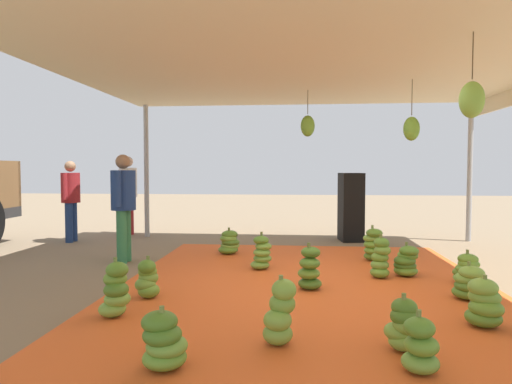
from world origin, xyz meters
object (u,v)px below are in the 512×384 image
Objects in this scene: banana_bunch_4 at (147,279)px; banana_bunch_14 at (484,304)px; banana_bunch_3 at (420,347)px; banana_bunch_10 at (404,326)px; banana_bunch_2 at (164,342)px; worker_0 at (71,195)px; banana_bunch_8 at (280,314)px; banana_bunch_1 at (467,269)px; banana_bunch_6 at (373,246)px; banana_bunch_0 at (380,259)px; worker_1 at (128,189)px; banana_bunch_15 at (115,291)px; banana_bunch_5 at (229,243)px; banana_bunch_9 at (469,284)px; banana_bunch_13 at (310,270)px; speaker_stack at (351,207)px; banana_bunch_11 at (262,254)px; worker_2 at (123,200)px; banana_bunch_7 at (406,262)px.

banana_bunch_14 is (-0.63, -3.36, 0.00)m from banana_bunch_4.
banana_bunch_3 is 0.40m from banana_bunch_10.
banana_bunch_2 is at bearing 93.00° from banana_bunch_3.
banana_bunch_10 is at bearing -74.50° from banana_bunch_2.
worker_0 reaches higher than banana_bunch_14.
banana_bunch_8 is 1.93m from banana_bunch_14.
banana_bunch_1 is 0.27× the size of worker_0.
banana_bunch_6 reaches higher than banana_bunch_3.
banana_bunch_3 is 3.02m from banana_bunch_4.
banana_bunch_10 is at bearing -116.72° from banana_bunch_4.
banana_bunch_0 is 5.96m from worker_1.
banana_bunch_3 is 0.77× the size of banana_bunch_15.
banana_bunch_5 is 4.41m from banana_bunch_10.
banana_bunch_15 is 0.36× the size of worker_0.
banana_bunch_8 is 2.50m from banana_bunch_9.
banana_bunch_6 is (2.31, -2.84, 0.03)m from banana_bunch_4.
banana_bunch_13 is (-0.68, 0.95, -0.01)m from banana_bunch_0.
banana_bunch_3 is at bearing 154.59° from banana_bunch_1.
banana_bunch_9 is at bearing -168.94° from speaker_stack.
banana_bunch_9 is 0.24× the size of worker_1.
speaker_stack reaches higher than banana_bunch_11.
worker_2 is at bearing 70.25° from banana_bunch_9.
speaker_stack is at bearing 7.13° from banana_bunch_14.
banana_bunch_3 is 2.16m from banana_bunch_9.
worker_0 is (4.33, 6.15, 0.72)m from banana_bunch_14.
banana_bunch_1 is 0.26× the size of worker_1.
banana_bunch_8 is 2.81m from banana_bunch_11.
banana_bunch_5 is at bearing 62.33° from banana_bunch_7.
worker_0 is (4.37, 2.71, 0.67)m from banana_bunch_15.
banana_bunch_0 is 1.92m from banana_bunch_14.
worker_1 is (1.00, -0.79, 0.07)m from worker_0.
banana_bunch_13 is (0.51, -1.81, 0.03)m from banana_bunch_4.
banana_bunch_14 is (-1.14, -1.55, -0.03)m from banana_bunch_13.
banana_bunch_11 reaches higher than banana_bunch_1.
banana_bunch_4 is 5.16m from speaker_stack.
banana_bunch_5 is 4.36m from banana_bunch_14.
banana_bunch_6 is at bearing -5.50° from banana_bunch_10.
banana_bunch_2 is 1.00× the size of banana_bunch_10.
banana_bunch_13 reaches higher than banana_bunch_5.
banana_bunch_1 is 0.78× the size of banana_bunch_13.
banana_bunch_5 is 0.99× the size of banana_bunch_14.
banana_bunch_5 is 0.88× the size of banana_bunch_11.
banana_bunch_1 is 0.93× the size of banana_bunch_14.
banana_bunch_13 is (1.77, 0.69, 0.04)m from banana_bunch_10.
banana_bunch_15 is 5.19m from worker_0.
banana_bunch_8 is at bearing 147.99° from banana_bunch_7.
banana_bunch_4 reaches higher than banana_bunch_9.
banana_bunch_15 is at bearing 121.80° from banana_bunch_7.
banana_bunch_11 reaches higher than banana_bunch_3.
worker_2 reaches higher than banana_bunch_2.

